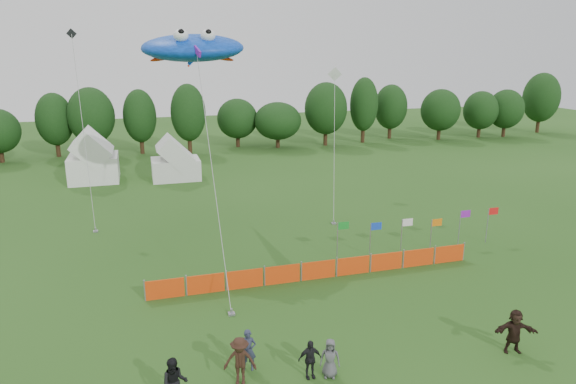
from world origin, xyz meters
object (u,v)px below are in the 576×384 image
object	(u,v)px
spectator_f	(515,331)
spectator_a	(248,350)
spectator_e	(330,358)
spectator_d	(310,359)
barrier_fence	(318,270)
tent_left	(93,160)
spectator_c	(240,361)
stingray_kite	(192,48)
spectator_b	(175,383)
tent_right	(175,162)

from	to	relation	value
spectator_f	spectator_a	bearing A→B (deg)	-173.37
spectator_e	spectator_d	bearing A→B (deg)	-171.26
spectator_f	spectator_e	bearing A→B (deg)	-167.57
barrier_fence	spectator_a	distance (m)	8.69
tent_left	spectator_c	xyz separation A→B (m)	(7.14, -33.78, -1.06)
tent_left	stingray_kite	size ratio (longest dim) A/B	0.22
spectator_c	stingray_kite	size ratio (longest dim) A/B	0.09
spectator_b	spectator_e	world-z (taller)	spectator_b
spectator_b	spectator_a	bearing A→B (deg)	32.27
spectator_c	spectator_e	distance (m)	3.34
barrier_fence	spectator_f	xyz separation A→B (m)	(5.24, -8.74, 0.43)
spectator_e	spectator_f	world-z (taller)	spectator_f
tent_left	spectator_d	bearing A→B (deg)	-74.17
spectator_c	spectator_d	size ratio (longest dim) A/B	1.21
spectator_c	barrier_fence	bearing A→B (deg)	68.93
tent_right	spectator_a	world-z (taller)	tent_right
spectator_a	spectator_c	bearing A→B (deg)	-106.36
spectator_b	spectator_f	world-z (taller)	spectator_f
spectator_a	spectator_b	world-z (taller)	spectator_b
tent_right	spectator_b	bearing A→B (deg)	-94.52
barrier_fence	spectator_e	distance (m)	8.55
spectator_f	tent_right	bearing A→B (deg)	124.38
spectator_d	stingray_kite	bearing A→B (deg)	96.78
barrier_fence	spectator_d	bearing A→B (deg)	-111.75
tent_left	spectator_e	size ratio (longest dim) A/B	2.89
spectator_d	tent_right	bearing A→B (deg)	95.07
barrier_fence	spectator_d	distance (m)	8.64
tent_left	spectator_a	bearing A→B (deg)	-77.04
tent_right	barrier_fence	bearing A→B (deg)	-77.42
tent_right	spectator_f	bearing A→B (deg)	-72.18
stingray_kite	spectator_d	bearing A→B (deg)	-84.24
spectator_c	spectator_e	world-z (taller)	spectator_c
spectator_e	spectator_a	bearing A→B (deg)	176.54
tent_left	spectator_d	size ratio (longest dim) A/B	2.91
spectator_b	spectator_f	xyz separation A→B (m)	(13.36, -0.46, 0.01)
spectator_b	stingray_kite	world-z (taller)	stingray_kite
barrier_fence	spectator_b	size ratio (longest dim) A/B	9.71
spectator_a	spectator_f	distance (m)	10.68
tent_right	spectator_b	distance (m)	33.11
tent_right	barrier_fence	distance (m)	25.35
spectator_d	stingray_kite	distance (m)	21.27
spectator_e	spectator_c	bearing A→B (deg)	-168.29
spectator_a	spectator_e	xyz separation A→B (m)	(2.82, -1.29, -0.06)
spectator_e	spectator_b	bearing A→B (deg)	-157.96
tent_right	spectator_d	size ratio (longest dim) A/B	2.93
tent_right	spectator_e	size ratio (longest dim) A/B	2.91
spectator_d	stingray_kite	size ratio (longest dim) A/B	0.07
spectator_b	spectator_c	bearing A→B (deg)	21.35
spectator_b	spectator_d	size ratio (longest dim) A/B	1.20
barrier_fence	spectator_c	world-z (taller)	spectator_c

